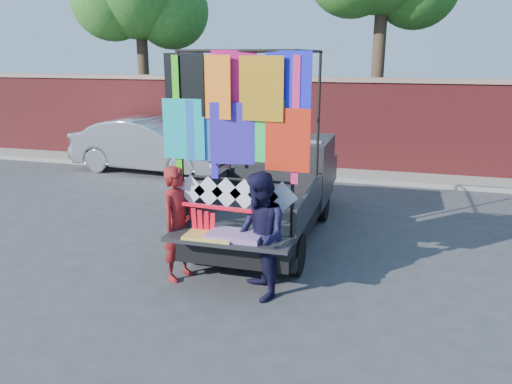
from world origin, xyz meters
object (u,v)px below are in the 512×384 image
(sedan, at_px, (152,145))
(man, at_px, (260,236))
(pickup_truck, at_px, (278,185))
(woman, at_px, (179,223))

(sedan, bearing_deg, man, -138.85)
(pickup_truck, relative_size, woman, 3.07)
(sedan, distance_m, woman, 7.26)
(man, bearing_deg, pickup_truck, 158.36)
(sedan, relative_size, man, 2.61)
(pickup_truck, bearing_deg, sedan, 141.30)
(woman, bearing_deg, pickup_truck, -1.77)
(woman, relative_size, man, 0.97)
(sedan, bearing_deg, pickup_truck, -124.91)
(pickup_truck, relative_size, sedan, 1.15)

